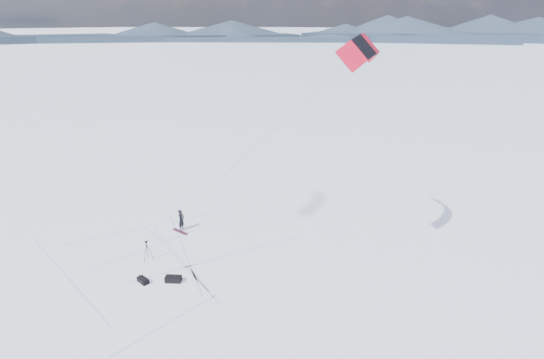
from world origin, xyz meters
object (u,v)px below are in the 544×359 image
Objects in this scene: snowboard at (180,232)px; gear_bag_a at (173,279)px; snowkiter at (182,230)px; gear_bag_b at (143,280)px; tripod at (147,248)px.

gear_bag_a reaches higher than snowboard.
gear_bag_a is (3.94, -4.44, 0.16)m from snowboard.
snowkiter is 6.34m from gear_bag_b.
snowkiter reaches higher than snowboard.
snowkiter is 4.27m from tripod.
gear_bag_a is 1.26× the size of gear_bag_b.
gear_bag_b is at bearing -173.74° from gear_bag_a.
gear_bag_a is 1.76m from gear_bag_b.
gear_bag_a reaches higher than gear_bag_b.
gear_bag_a is (4.04, -4.74, 0.18)m from snowkiter.
snowkiter is 1.58× the size of gear_bag_a.
tripod is at bearing -72.73° from snowboard.
snowkiter is 1.10× the size of snowboard.
tripod reaches higher than gear_bag_b.
snowkiter is 1.98× the size of gear_bag_b.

